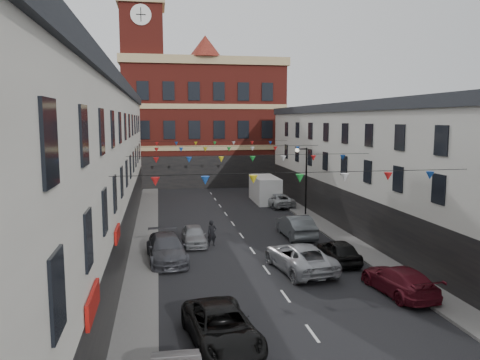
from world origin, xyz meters
TOP-DOWN VIEW (x-y plane):
  - ground at (0.00, 0.00)m, footprint 160.00×160.00m
  - pavement_left at (-6.90, 2.00)m, footprint 1.80×64.00m
  - pavement_right at (6.90, 2.00)m, footprint 1.80×64.00m
  - terrace_left at (-11.78, 1.00)m, footprint 8.40×56.00m
  - terrace_right at (11.78, 1.00)m, footprint 8.40×56.00m
  - civic_building at (0.00, 37.95)m, footprint 20.60×13.30m
  - clock_tower at (-7.50, 35.00)m, footprint 5.60×5.60m
  - distant_hill at (-4.00, 62.00)m, footprint 40.00×14.00m
  - street_lamp at (6.55, 14.00)m, footprint 1.10×0.36m
  - car_left_c at (-3.66, -8.33)m, footprint 2.95×5.31m
  - car_left_d at (-5.50, 2.69)m, footprint 2.61×5.54m
  - car_left_e at (-3.60, 6.09)m, footprint 1.59×3.90m
  - car_right_c at (5.50, -4.64)m, footprint 2.34×4.89m
  - car_right_d at (4.53, 0.69)m, footprint 1.72×4.08m
  - car_right_e at (3.77, 6.90)m, footprint 1.81×4.98m
  - car_right_f at (5.50, 18.72)m, footprint 2.70×4.89m
  - moving_car at (1.80, -0.37)m, footprint 3.30×5.89m
  - white_van at (4.86, 21.54)m, footprint 2.39×5.98m
  - pedestrian at (-2.44, 5.58)m, footprint 0.69×0.51m

SIDE VIEW (x-z plane):
  - ground at x=0.00m, z-range 0.00..0.00m
  - pavement_left at x=-6.90m, z-range 0.00..0.15m
  - pavement_right at x=6.90m, z-range 0.00..0.15m
  - car_right_f at x=5.50m, z-range 0.00..1.30m
  - car_left_e at x=-3.60m, z-range 0.00..1.32m
  - car_right_c at x=5.50m, z-range 0.00..1.38m
  - car_right_d at x=4.53m, z-range 0.00..1.38m
  - car_left_c at x=-3.66m, z-range 0.00..1.41m
  - moving_car at x=1.80m, z-range 0.00..1.55m
  - car_left_d at x=-5.50m, z-range 0.00..1.56m
  - car_right_e at x=3.77m, z-range 0.00..1.63m
  - pedestrian at x=-2.44m, z-range 0.00..1.74m
  - white_van at x=4.86m, z-range 0.00..2.63m
  - street_lamp at x=6.55m, z-range 0.90..6.90m
  - terrace_right at x=11.78m, z-range 0.00..9.70m
  - distant_hill at x=-4.00m, z-range 0.00..10.00m
  - terrace_left at x=-11.78m, z-range 0.00..10.70m
  - civic_building at x=0.00m, z-range -1.11..17.39m
  - clock_tower at x=-7.50m, z-range -0.07..29.93m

